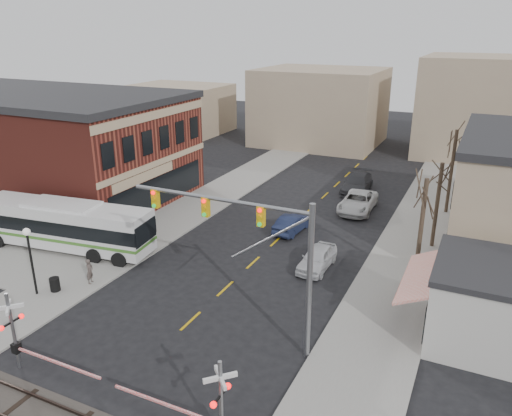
{
  "coord_description": "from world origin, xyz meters",
  "views": [
    {
      "loc": [
        13.43,
        -17.92,
        15.37
      ],
      "look_at": [
        -0.43,
        11.39,
        3.5
      ],
      "focal_mm": 35.0,
      "sensor_mm": 36.0,
      "label": 1
    }
  ],
  "objects_px": {
    "street_lamp": "(29,248)",
    "rr_crossing_west": "(20,334)",
    "traffic_signal_mast": "(257,240)",
    "car_a": "(317,258)",
    "pedestrian_near": "(90,271)",
    "car_b": "(292,223)",
    "rr_crossing_east": "(211,403)",
    "transit_bus": "(65,225)",
    "trash_bin": "(55,284)",
    "car_c": "(358,202)",
    "car_d": "(357,184)",
    "pedestrian_far": "(110,233)"
  },
  "relations": [
    {
      "from": "street_lamp",
      "to": "trash_bin",
      "type": "height_order",
      "value": "street_lamp"
    },
    {
      "from": "street_lamp",
      "to": "rr_crossing_west",
      "type": "bearing_deg",
      "value": -45.97
    },
    {
      "from": "car_c",
      "to": "transit_bus",
      "type": "bearing_deg",
      "value": -136.66
    },
    {
      "from": "car_a",
      "to": "trash_bin",
      "type": "bearing_deg",
      "value": -142.45
    },
    {
      "from": "trash_bin",
      "to": "car_a",
      "type": "height_order",
      "value": "car_a"
    },
    {
      "from": "car_b",
      "to": "transit_bus",
      "type": "bearing_deg",
      "value": 41.41
    },
    {
      "from": "rr_crossing_west",
      "to": "street_lamp",
      "type": "xyz_separation_m",
      "value": [
        -5.1,
        5.27,
        1.21
      ]
    },
    {
      "from": "car_c",
      "to": "pedestrian_near",
      "type": "distance_m",
      "value": 23.56
    },
    {
      "from": "transit_bus",
      "to": "pedestrian_near",
      "type": "distance_m",
      "value": 6.38
    },
    {
      "from": "traffic_signal_mast",
      "to": "trash_bin",
      "type": "relative_size",
      "value": 11.53
    },
    {
      "from": "car_b",
      "to": "car_c",
      "type": "relative_size",
      "value": 0.73
    },
    {
      "from": "pedestrian_near",
      "to": "car_b",
      "type": "bearing_deg",
      "value": -47.13
    },
    {
      "from": "street_lamp",
      "to": "pedestrian_near",
      "type": "bearing_deg",
      "value": 50.95
    },
    {
      "from": "street_lamp",
      "to": "car_d",
      "type": "relative_size",
      "value": 0.73
    },
    {
      "from": "rr_crossing_east",
      "to": "rr_crossing_west",
      "type": "bearing_deg",
      "value": 179.43
    },
    {
      "from": "rr_crossing_west",
      "to": "trash_bin",
      "type": "bearing_deg",
      "value": 125.83
    },
    {
      "from": "car_b",
      "to": "pedestrian_far",
      "type": "xyz_separation_m",
      "value": [
        -11.28,
        -8.2,
        0.28
      ]
    },
    {
      "from": "transit_bus",
      "to": "car_c",
      "type": "height_order",
      "value": "transit_bus"
    },
    {
      "from": "rr_crossing_east",
      "to": "pedestrian_far",
      "type": "distance_m",
      "value": 20.93
    },
    {
      "from": "trash_bin",
      "to": "car_b",
      "type": "bearing_deg",
      "value": 57.63
    },
    {
      "from": "street_lamp",
      "to": "pedestrian_near",
      "type": "height_order",
      "value": "street_lamp"
    },
    {
      "from": "rr_crossing_west",
      "to": "car_a",
      "type": "bearing_deg",
      "value": 60.48
    },
    {
      "from": "rr_crossing_east",
      "to": "car_b",
      "type": "height_order",
      "value": "rr_crossing_east"
    },
    {
      "from": "rr_crossing_west",
      "to": "pedestrian_far",
      "type": "xyz_separation_m",
      "value": [
        -6.05,
        12.99,
        -0.98
      ]
    },
    {
      "from": "rr_crossing_west",
      "to": "street_lamp",
      "type": "relative_size",
      "value": 1.31
    },
    {
      "from": "rr_crossing_east",
      "to": "street_lamp",
      "type": "bearing_deg",
      "value": 160.7
    },
    {
      "from": "trash_bin",
      "to": "pedestrian_near",
      "type": "height_order",
      "value": "pedestrian_near"
    },
    {
      "from": "traffic_signal_mast",
      "to": "car_a",
      "type": "height_order",
      "value": "traffic_signal_mast"
    },
    {
      "from": "street_lamp",
      "to": "car_a",
      "type": "height_order",
      "value": "street_lamp"
    },
    {
      "from": "rr_crossing_west",
      "to": "rr_crossing_east",
      "type": "relative_size",
      "value": 1.0
    },
    {
      "from": "traffic_signal_mast",
      "to": "rr_crossing_east",
      "type": "height_order",
      "value": "traffic_signal_mast"
    },
    {
      "from": "traffic_signal_mast",
      "to": "rr_crossing_east",
      "type": "distance_m",
      "value": 7.88
    },
    {
      "from": "transit_bus",
      "to": "rr_crossing_east",
      "type": "distance_m",
      "value": 21.79
    },
    {
      "from": "rr_crossing_east",
      "to": "pedestrian_far",
      "type": "relative_size",
      "value": 3.24
    },
    {
      "from": "traffic_signal_mast",
      "to": "car_d",
      "type": "relative_size",
      "value": 1.67
    },
    {
      "from": "trash_bin",
      "to": "car_c",
      "type": "bearing_deg",
      "value": 59.4
    },
    {
      "from": "car_c",
      "to": "car_d",
      "type": "xyz_separation_m",
      "value": [
        -1.43,
        5.2,
        0.04
      ]
    },
    {
      "from": "street_lamp",
      "to": "car_c",
      "type": "bearing_deg",
      "value": 58.89
    },
    {
      "from": "trash_bin",
      "to": "pedestrian_near",
      "type": "bearing_deg",
      "value": 53.26
    },
    {
      "from": "transit_bus",
      "to": "rr_crossing_east",
      "type": "bearing_deg",
      "value": -30.98
    },
    {
      "from": "transit_bus",
      "to": "rr_crossing_east",
      "type": "xyz_separation_m",
      "value": [
        18.68,
        -11.22,
        0.05
      ]
    },
    {
      "from": "traffic_signal_mast",
      "to": "transit_bus",
      "type": "bearing_deg",
      "value": 165.78
    },
    {
      "from": "transit_bus",
      "to": "traffic_signal_mast",
      "type": "height_order",
      "value": "traffic_signal_mast"
    },
    {
      "from": "trash_bin",
      "to": "car_b",
      "type": "relative_size",
      "value": 0.2
    },
    {
      "from": "transit_bus",
      "to": "pedestrian_far",
      "type": "distance_m",
      "value": 3.17
    },
    {
      "from": "transit_bus",
      "to": "pedestrian_near",
      "type": "xyz_separation_m",
      "value": [
        5.32,
        -3.38,
        -0.98
      ]
    },
    {
      "from": "traffic_signal_mast",
      "to": "pedestrian_near",
      "type": "bearing_deg",
      "value": 175.15
    },
    {
      "from": "street_lamp",
      "to": "car_a",
      "type": "xyz_separation_m",
      "value": [
        14.15,
        10.72,
        -2.44
      ]
    },
    {
      "from": "transit_bus",
      "to": "traffic_signal_mast",
      "type": "xyz_separation_m",
      "value": [
        17.39,
        -4.41,
        3.81
      ]
    },
    {
      "from": "street_lamp",
      "to": "transit_bus",
      "type": "bearing_deg",
      "value": 119.66
    }
  ]
}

